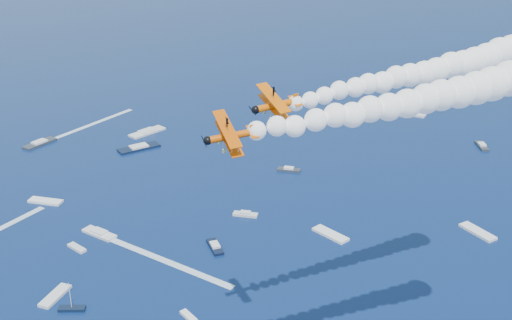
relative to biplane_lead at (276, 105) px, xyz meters
name	(u,v)px	position (x,y,z in m)	size (l,w,h in m)	color
biplane_lead	(276,105)	(0.00, 0.00, 0.00)	(7.68, 8.61, 5.19)	#EA5E04
biplane_trail	(231,136)	(-13.29, -14.82, 2.68)	(6.63, 7.44, 4.48)	#DB5204
smoke_trail_lead	(424,72)	(26.40, -0.21, 1.98)	(52.44, 6.01, 9.61)	white
smoke_trail_trail	(425,98)	(12.98, -17.40, 4.66)	(52.22, 10.22, 9.61)	white
spectator_boats	(157,202)	(2.01, 80.41, -54.91)	(225.39, 170.02, 0.70)	silver
boat_wakes	(83,195)	(-16.33, 94.36, -55.23)	(76.47, 130.55, 0.04)	white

